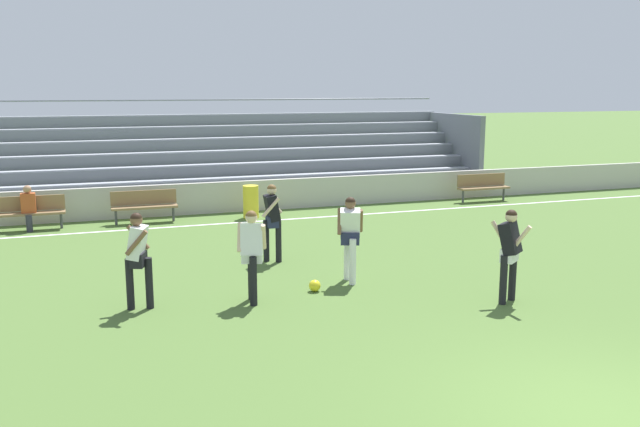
{
  "coord_description": "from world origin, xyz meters",
  "views": [
    {
      "loc": [
        -5.51,
        -5.64,
        3.75
      ],
      "look_at": [
        -0.8,
        7.87,
        1.05
      ],
      "focal_mm": 37.73,
      "sensor_mm": 36.0,
      "label": 1
    }
  ],
  "objects_px": {
    "spectator_seated": "(28,205)",
    "player_white_on_ball": "(252,248)",
    "player_dark_dropping_back": "(272,216)",
    "player_white_overlapping": "(138,252)",
    "bench_far_right": "(144,203)",
    "player_dark_deep_cover": "(510,248)",
    "bench_near_bin": "(483,185)",
    "bench_far_left": "(29,210)",
    "bleacher_stand": "(185,156)",
    "trash_bin": "(251,202)",
    "soccer_ball": "(315,286)",
    "player_white_trailing_run": "(350,232)"
  },
  "relations": [
    {
      "from": "player_white_on_ball",
      "to": "player_dark_dropping_back",
      "type": "bearing_deg",
      "value": 67.62
    },
    {
      "from": "bench_far_right",
      "to": "spectator_seated",
      "type": "height_order",
      "value": "spectator_seated"
    },
    {
      "from": "bleacher_stand",
      "to": "player_white_trailing_run",
      "type": "height_order",
      "value": "bleacher_stand"
    },
    {
      "from": "bench_far_left",
      "to": "soccer_ball",
      "type": "xyz_separation_m",
      "value": [
        5.4,
        -7.7,
        -0.44
      ]
    },
    {
      "from": "player_white_overlapping",
      "to": "soccer_ball",
      "type": "distance_m",
      "value": 3.27
    },
    {
      "from": "player_dark_deep_cover",
      "to": "bench_far_left",
      "type": "bearing_deg",
      "value": 131.8
    },
    {
      "from": "player_dark_dropping_back",
      "to": "bench_far_right",
      "type": "bearing_deg",
      "value": 112.89
    },
    {
      "from": "bench_far_right",
      "to": "player_dark_deep_cover",
      "type": "xyz_separation_m",
      "value": [
        5.45,
        -9.42,
        0.45
      ]
    },
    {
      "from": "player_white_overlapping",
      "to": "player_dark_dropping_back",
      "type": "relative_size",
      "value": 0.99
    },
    {
      "from": "bench_near_bin",
      "to": "trash_bin",
      "type": "bearing_deg",
      "value": -177.81
    },
    {
      "from": "bench_far_left",
      "to": "player_dark_dropping_back",
      "type": "relative_size",
      "value": 1.06
    },
    {
      "from": "bench_far_left",
      "to": "player_white_on_ball",
      "type": "relative_size",
      "value": 1.09
    },
    {
      "from": "bench_near_bin",
      "to": "bench_far_left",
      "type": "xyz_separation_m",
      "value": [
        -13.92,
        0.0,
        0.0
      ]
    },
    {
      "from": "player_white_trailing_run",
      "to": "player_dark_deep_cover",
      "type": "distance_m",
      "value": 3.01
    },
    {
      "from": "player_white_overlapping",
      "to": "player_dark_dropping_back",
      "type": "distance_m",
      "value": 3.77
    },
    {
      "from": "trash_bin",
      "to": "player_dark_deep_cover",
      "type": "xyz_separation_m",
      "value": [
        2.46,
        -9.11,
        0.52
      ]
    },
    {
      "from": "bleacher_stand",
      "to": "player_dark_dropping_back",
      "type": "height_order",
      "value": "bleacher_stand"
    },
    {
      "from": "bleacher_stand",
      "to": "player_white_overlapping",
      "type": "relative_size",
      "value": 12.42
    },
    {
      "from": "spectator_seated",
      "to": "player_white_on_ball",
      "type": "bearing_deg",
      "value": -62.05
    },
    {
      "from": "bench_near_bin",
      "to": "player_dark_dropping_back",
      "type": "relative_size",
      "value": 1.06
    },
    {
      "from": "bench_far_right",
      "to": "player_dark_deep_cover",
      "type": "distance_m",
      "value": 10.89
    },
    {
      "from": "bench_near_bin",
      "to": "trash_bin",
      "type": "distance_m",
      "value": 7.98
    },
    {
      "from": "bench_far_right",
      "to": "player_white_on_ball",
      "type": "distance_m",
      "value": 8.05
    },
    {
      "from": "bench_far_left",
      "to": "spectator_seated",
      "type": "xyz_separation_m",
      "value": [
        0.0,
        -0.12,
        0.16
      ]
    },
    {
      "from": "bleacher_stand",
      "to": "player_white_overlapping",
      "type": "bearing_deg",
      "value": -101.86
    },
    {
      "from": "bench_far_right",
      "to": "spectator_seated",
      "type": "bearing_deg",
      "value": -177.76
    },
    {
      "from": "bench_far_left",
      "to": "spectator_seated",
      "type": "distance_m",
      "value": 0.19
    },
    {
      "from": "trash_bin",
      "to": "player_white_on_ball",
      "type": "distance_m",
      "value": 7.87
    },
    {
      "from": "player_dark_deep_cover",
      "to": "bench_near_bin",
      "type": "bearing_deg",
      "value": 59.69
    },
    {
      "from": "bleacher_stand",
      "to": "player_white_overlapping",
      "type": "xyz_separation_m",
      "value": [
        -2.43,
        -11.56,
        -0.45
      ]
    },
    {
      "from": "player_white_on_ball",
      "to": "player_dark_deep_cover",
      "type": "height_order",
      "value": "player_dark_deep_cover"
    },
    {
      "from": "bleacher_stand",
      "to": "soccer_ball",
      "type": "xyz_separation_m",
      "value": [
        0.72,
        -11.6,
        -1.34
      ]
    },
    {
      "from": "bleacher_stand",
      "to": "player_dark_deep_cover",
      "type": "distance_m",
      "value": 13.84
    },
    {
      "from": "player_white_overlapping",
      "to": "bleacher_stand",
      "type": "bearing_deg",
      "value": 78.14
    },
    {
      "from": "bench_near_bin",
      "to": "bench_far_right",
      "type": "xyz_separation_m",
      "value": [
        -10.95,
        0.0,
        0.0
      ]
    },
    {
      "from": "bleacher_stand",
      "to": "bench_far_right",
      "type": "xyz_separation_m",
      "value": [
        -1.7,
        -3.9,
        -0.91
      ]
    },
    {
      "from": "player_white_on_ball",
      "to": "player_white_overlapping",
      "type": "height_order",
      "value": "player_white_overlapping"
    },
    {
      "from": "bench_far_left",
      "to": "bench_far_right",
      "type": "distance_m",
      "value": 2.97
    },
    {
      "from": "bench_far_left",
      "to": "player_white_overlapping",
      "type": "height_order",
      "value": "player_white_overlapping"
    },
    {
      "from": "player_white_trailing_run",
      "to": "player_dark_dropping_back",
      "type": "bearing_deg",
      "value": 117.08
    },
    {
      "from": "bench_far_right",
      "to": "player_white_overlapping",
      "type": "distance_m",
      "value": 7.71
    },
    {
      "from": "player_dark_dropping_back",
      "to": "bench_near_bin",
      "type": "bearing_deg",
      "value": 31.57
    },
    {
      "from": "bench_near_bin",
      "to": "bench_far_right",
      "type": "distance_m",
      "value": 10.95
    },
    {
      "from": "spectator_seated",
      "to": "player_white_trailing_run",
      "type": "bearing_deg",
      "value": -49.12
    },
    {
      "from": "player_white_trailing_run",
      "to": "player_dark_deep_cover",
      "type": "height_order",
      "value": "player_white_trailing_run"
    },
    {
      "from": "player_white_on_ball",
      "to": "soccer_ball",
      "type": "xyz_separation_m",
      "value": [
        1.24,
        0.25,
        -0.87
      ]
    },
    {
      "from": "player_dark_dropping_back",
      "to": "player_white_overlapping",
      "type": "bearing_deg",
      "value": -142.12
    },
    {
      "from": "spectator_seated",
      "to": "player_white_on_ball",
      "type": "xyz_separation_m",
      "value": [
        4.16,
        -7.83,
        0.28
      ]
    },
    {
      "from": "bench_near_bin",
      "to": "player_white_trailing_run",
      "type": "bearing_deg",
      "value": -136.3
    },
    {
      "from": "bench_far_left",
      "to": "player_white_on_ball",
      "type": "distance_m",
      "value": 8.98
    }
  ]
}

